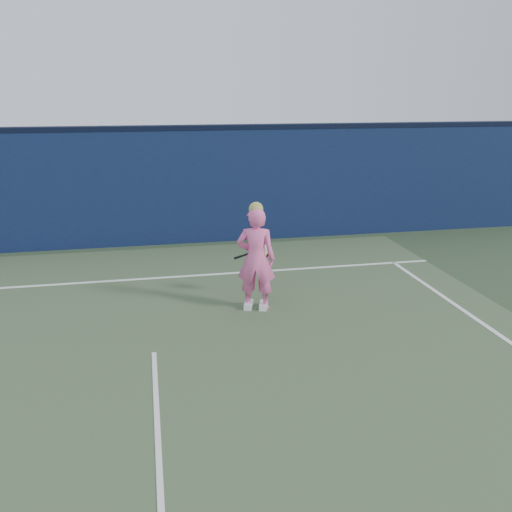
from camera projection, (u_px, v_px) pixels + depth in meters
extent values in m
plane|color=#2E4128|center=(156.00, 393.00, 6.20)|extent=(80.00, 80.00, 0.00)
cube|color=#0D1939|center=(146.00, 189.00, 11.93)|extent=(24.00, 0.40, 2.50)
cube|color=black|center=(142.00, 128.00, 11.55)|extent=(24.00, 0.42, 0.10)
imported|color=pink|center=(256.00, 259.00, 8.38)|extent=(0.69, 0.55, 1.64)
sphere|color=tan|center=(256.00, 209.00, 8.15)|extent=(0.22, 0.22, 0.22)
cube|color=white|center=(264.00, 306.00, 8.59)|extent=(0.20, 0.30, 0.10)
cube|color=white|center=(249.00, 305.00, 8.61)|extent=(0.20, 0.30, 0.10)
torus|color=black|center=(261.00, 250.00, 8.84)|extent=(0.33, 0.14, 0.33)
torus|color=#C49112|center=(261.00, 250.00, 8.84)|extent=(0.27, 0.11, 0.27)
cylinder|color=beige|center=(261.00, 250.00, 8.84)|extent=(0.27, 0.10, 0.27)
cylinder|color=black|center=(246.00, 254.00, 8.83)|extent=(0.30, 0.06, 0.11)
cylinder|color=black|center=(238.00, 257.00, 8.83)|extent=(0.14, 0.05, 0.07)
cube|color=white|center=(151.00, 278.00, 9.95)|extent=(11.00, 0.08, 0.01)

